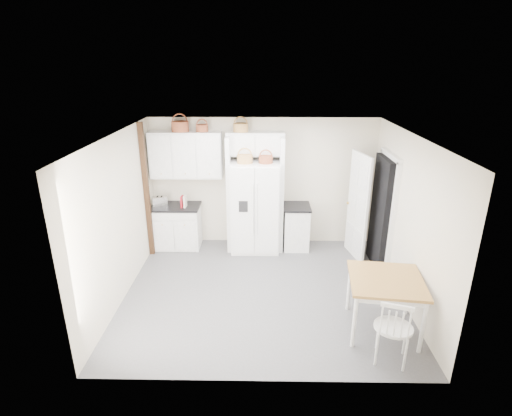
{
  "coord_description": "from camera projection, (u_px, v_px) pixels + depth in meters",
  "views": [
    {
      "loc": [
        -0.01,
        -5.78,
        3.63
      ],
      "look_at": [
        -0.11,
        0.4,
        1.33
      ],
      "focal_mm": 28.0,
      "sensor_mm": 36.0,
      "label": 1
    }
  ],
  "objects": [
    {
      "name": "cookbook_red",
      "position": [
        182.0,
        202.0,
        7.88
      ],
      "size": [
        0.05,
        0.16,
        0.23
      ],
      "primitive_type": "cube",
      "rotation": [
        0.0,
        0.0,
        -0.09
      ],
      "color": "#A2121E",
      "rests_on": "counter_left"
    },
    {
      "name": "counter_left",
      "position": [
        176.0,
        206.0,
        8.0
      ],
      "size": [
        0.96,
        0.62,
        0.04
      ],
      "primitive_type": "cube",
      "color": "black",
      "rests_on": "base_cab_left"
    },
    {
      "name": "bridge_cabinet",
      "position": [
        255.0,
        144.0,
        7.66
      ],
      "size": [
        1.12,
        0.34,
        0.45
      ],
      "primitive_type": "cube",
      "color": "silver",
      "rests_on": "wall_back"
    },
    {
      "name": "door_slab",
      "position": [
        358.0,
        207.0,
        7.55
      ],
      "size": [
        0.21,
        0.79,
        2.05
      ],
      "primitive_type": "cube",
      "rotation": [
        0.0,
        0.0,
        -1.36
      ],
      "color": "white",
      "rests_on": "floor"
    },
    {
      "name": "dining_table",
      "position": [
        383.0,
        304.0,
        5.6
      ],
      "size": [
        1.1,
        1.1,
        0.82
      ],
      "primitive_type": "cube",
      "rotation": [
        0.0,
        0.0,
        -0.12
      ],
      "color": "brown",
      "rests_on": "floor"
    },
    {
      "name": "basket_bridge_a",
      "position": [
        241.0,
        128.0,
        7.56
      ],
      "size": [
        0.28,
        0.28,
        0.16
      ],
      "primitive_type": "cylinder",
      "color": "#A3722E",
      "rests_on": "bridge_cabinet"
    },
    {
      "name": "refrigerator",
      "position": [
        255.0,
        206.0,
        7.91
      ],
      "size": [
        0.94,
        0.75,
        1.81
      ],
      "primitive_type": "cube",
      "color": "white",
      "rests_on": "floor"
    },
    {
      "name": "basket_upper_b",
      "position": [
        180.0,
        127.0,
        7.57
      ],
      "size": [
        0.33,
        0.33,
        0.19
      ],
      "primitive_type": "cylinder",
      "color": "brown",
      "rests_on": "upper_cabinet"
    },
    {
      "name": "windsor_chair",
      "position": [
        393.0,
        327.0,
        4.99
      ],
      "size": [
        0.59,
        0.56,
        0.98
      ],
      "primitive_type": "cube",
      "rotation": [
        0.0,
        0.0,
        -0.31
      ],
      "color": "silver",
      "rests_on": "floor"
    },
    {
      "name": "fridge_panel_right",
      "position": [
        281.0,
        194.0,
        7.87
      ],
      "size": [
        0.08,
        0.6,
        2.3
      ],
      "primitive_type": "cube",
      "color": "silver",
      "rests_on": "floor"
    },
    {
      "name": "upper_cabinet",
      "position": [
        186.0,
        155.0,
        7.76
      ],
      "size": [
        1.4,
        0.34,
        0.9
      ],
      "primitive_type": "cube",
      "color": "silver",
      "rests_on": "wall_back"
    },
    {
      "name": "basket_fridge_b",
      "position": [
        266.0,
        160.0,
        7.47
      ],
      "size": [
        0.26,
        0.26,
        0.14
      ],
      "primitive_type": "cylinder",
      "color": "brown",
      "rests_on": "refrigerator"
    },
    {
      "name": "wall_left",
      "position": [
        120.0,
        218.0,
        6.27
      ],
      "size": [
        0.0,
        4.0,
        4.0
      ],
      "primitive_type": "plane",
      "rotation": [
        1.57,
        0.0,
        1.57
      ],
      "color": "beige",
      "rests_on": "floor"
    },
    {
      "name": "cookbook_cream",
      "position": [
        185.0,
        201.0,
        7.87
      ],
      "size": [
        0.05,
        0.16,
        0.24
      ],
      "primitive_type": "cube",
      "rotation": [
        0.0,
        0.0,
        -0.09
      ],
      "color": "beige",
      "rests_on": "counter_left"
    },
    {
      "name": "wall_back",
      "position": [
        263.0,
        182.0,
        8.1
      ],
      "size": [
        4.5,
        0.0,
        4.5
      ],
      "primitive_type": "plane",
      "rotation": [
        1.57,
        0.0,
        0.0
      ],
      "color": "beige",
      "rests_on": "floor"
    },
    {
      "name": "floor",
      "position": [
        262.0,
        291.0,
        6.68
      ],
      "size": [
        4.5,
        4.5,
        0.0
      ],
      "primitive_type": "plane",
      "color": "#494949",
      "rests_on": "ground"
    },
    {
      "name": "basket_fridge_a",
      "position": [
        245.0,
        159.0,
        7.47
      ],
      "size": [
        0.29,
        0.29,
        0.16
      ],
      "primitive_type": "cylinder",
      "color": "#A3722E",
      "rests_on": "refrigerator"
    },
    {
      "name": "base_cab_left",
      "position": [
        177.0,
        227.0,
        8.16
      ],
      "size": [
        0.92,
        0.58,
        0.86
      ],
      "primitive_type": "cube",
      "color": "silver",
      "rests_on": "floor"
    },
    {
      "name": "basket_upper_c",
      "position": [
        202.0,
        128.0,
        7.57
      ],
      "size": [
        0.23,
        0.23,
        0.13
      ],
      "primitive_type": "cylinder",
      "color": "brown",
      "rests_on": "upper_cabinet"
    },
    {
      "name": "counter_right",
      "position": [
        297.0,
        207.0,
        7.96
      ],
      "size": [
        0.53,
        0.63,
        0.04
      ],
      "primitive_type": "cube",
      "color": "black",
      "rests_on": "base_cab_right"
    },
    {
      "name": "toaster",
      "position": [
        160.0,
        201.0,
        7.93
      ],
      "size": [
        0.33,
        0.25,
        0.2
      ],
      "primitive_type": "cube",
      "rotation": [
        0.0,
        0.0,
        0.34
      ],
      "color": "silver",
      "rests_on": "counter_left"
    },
    {
      "name": "fridge_panel_left",
      "position": [
        229.0,
        194.0,
        7.89
      ],
      "size": [
        0.08,
        0.6,
        2.3
      ],
      "primitive_type": "cube",
      "color": "silver",
      "rests_on": "floor"
    },
    {
      "name": "wall_right",
      "position": [
        407.0,
        220.0,
        6.19
      ],
      "size": [
        0.0,
        4.0,
        4.0
      ],
      "primitive_type": "plane",
      "rotation": [
        1.57,
        0.0,
        -1.57
      ],
      "color": "beige",
      "rests_on": "floor"
    },
    {
      "name": "ceiling",
      "position": [
        263.0,
        136.0,
        5.78
      ],
      "size": [
        4.5,
        4.5,
        0.0
      ],
      "primitive_type": "plane",
      "color": "white",
      "rests_on": "wall_back"
    },
    {
      "name": "base_cab_right",
      "position": [
        296.0,
        227.0,
        8.11
      ],
      "size": [
        0.49,
        0.59,
        0.87
      ],
      "primitive_type": "cube",
      "color": "silver",
      "rests_on": "floor"
    },
    {
      "name": "trim_post",
      "position": [
        146.0,
        192.0,
        7.53
      ],
      "size": [
        0.09,
        0.09,
        2.6
      ],
      "primitive_type": "cube",
      "color": "black",
      "rests_on": "floor"
    },
    {
      "name": "doorway_void",
      "position": [
        382.0,
        213.0,
        7.23
      ],
      "size": [
        0.18,
        0.85,
        2.05
      ],
      "primitive_type": "cube",
      "color": "black",
      "rests_on": "floor"
    }
  ]
}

